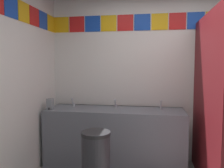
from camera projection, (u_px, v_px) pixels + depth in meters
name	position (u px, v px, depth m)	size (l,w,h in m)	color
wall_back	(176.00, 74.00, 3.40)	(3.85, 0.09, 2.64)	white
vanity_counter	(115.00, 136.00, 3.28)	(1.98, 0.60, 0.82)	slate
faucet_left	(73.00, 103.00, 3.45)	(0.04, 0.10, 0.14)	silver
faucet_center	(116.00, 104.00, 3.34)	(0.04, 0.10, 0.14)	silver
faucet_right	(161.00, 106.00, 3.23)	(0.04, 0.10, 0.14)	silver
soap_dispenser	(50.00, 104.00, 3.22)	(0.09, 0.09, 0.16)	gray
trash_bin	(96.00, 163.00, 2.53)	(0.33, 0.33, 0.72)	#333338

